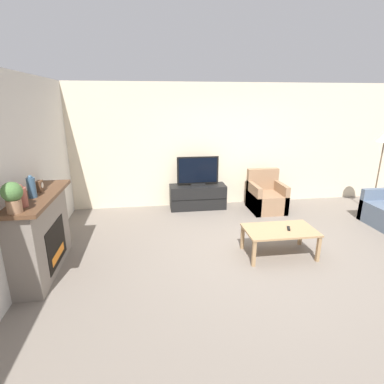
# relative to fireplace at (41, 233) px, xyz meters

# --- Properties ---
(ground_plane) EXTENTS (24.00, 24.00, 0.00)m
(ground_plane) POSITION_rel_fireplace_xyz_m (3.24, 0.05, -0.58)
(ground_plane) COLOR slate
(wall_back) EXTENTS (12.00, 0.06, 2.70)m
(wall_back) POSITION_rel_fireplace_xyz_m (3.24, 2.56, 0.77)
(wall_back) COLOR beige
(wall_back) RESTS_ON ground
(wall_left) EXTENTS (0.06, 12.00, 2.70)m
(wall_left) POSITION_rel_fireplace_xyz_m (-0.21, 0.05, 0.77)
(wall_left) COLOR beige
(wall_left) RESTS_ON ground
(fireplace) EXTENTS (0.48, 1.55, 1.13)m
(fireplace) POSITION_rel_fireplace_xyz_m (0.00, 0.00, 0.00)
(fireplace) COLOR slate
(fireplace) RESTS_ON ground
(mantel_vase_left) EXTENTS (0.14, 0.14, 0.27)m
(mantel_vase_left) POSITION_rel_fireplace_xyz_m (0.02, -0.46, 0.68)
(mantel_vase_left) COLOR #994C3D
(mantel_vase_left) RESTS_ON fireplace
(mantel_vase_centre_left) EXTENTS (0.10, 0.10, 0.30)m
(mantel_vase_centre_left) POSITION_rel_fireplace_xyz_m (0.02, -0.12, 0.70)
(mantel_vase_centre_left) COLOR #385670
(mantel_vase_centre_left) RESTS_ON fireplace
(mantel_clock) EXTENTS (0.08, 0.11, 0.15)m
(mantel_clock) POSITION_rel_fireplace_xyz_m (0.02, 0.15, 0.63)
(mantel_clock) COLOR brown
(mantel_clock) RESTS_ON fireplace
(potted_plant) EXTENTS (0.22, 0.22, 0.35)m
(potted_plant) POSITION_rel_fireplace_xyz_m (0.02, -0.66, 0.75)
(potted_plant) COLOR #936B4C
(potted_plant) RESTS_ON fireplace
(tv_stand) EXTENTS (1.23, 0.46, 0.53)m
(tv_stand) POSITION_rel_fireplace_xyz_m (2.54, 2.27, -0.31)
(tv_stand) COLOR black
(tv_stand) RESTS_ON ground
(tv) EXTENTS (0.91, 0.18, 0.64)m
(tv) POSITION_rel_fireplace_xyz_m (2.54, 2.27, 0.26)
(tv) COLOR black
(tv) RESTS_ON tv_stand
(armchair) EXTENTS (0.70, 0.76, 0.87)m
(armchair) POSITION_rel_fireplace_xyz_m (4.01, 1.93, -0.29)
(armchair) COLOR #937051
(armchair) RESTS_ON ground
(coffee_table) EXTENTS (1.08, 0.63, 0.43)m
(coffee_table) POSITION_rel_fireplace_xyz_m (3.46, -0.02, -0.19)
(coffee_table) COLOR #A37F56
(coffee_table) RESTS_ON ground
(remote) EXTENTS (0.09, 0.15, 0.02)m
(remote) POSITION_rel_fireplace_xyz_m (3.59, -0.04, -0.13)
(remote) COLOR black
(remote) RESTS_ON coffee_table
(floor_lamp) EXTENTS (0.35, 0.35, 1.74)m
(floor_lamp) POSITION_rel_fireplace_xyz_m (6.24, 1.46, 0.95)
(floor_lamp) COLOR black
(floor_lamp) RESTS_ON ground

